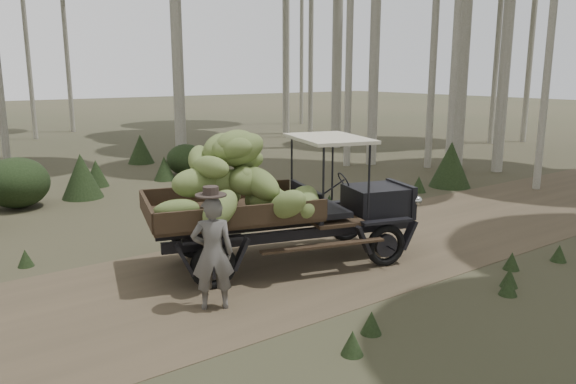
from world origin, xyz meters
name	(u,v)px	position (x,y,z in m)	size (l,w,h in m)	color
ground	(178,293)	(0.00, 0.00, 0.00)	(120.00, 120.00, 0.00)	#473D2B
dirt_track	(178,293)	(0.00, 0.00, 0.00)	(70.00, 4.00, 0.01)	brown
banana_truck	(263,189)	(1.67, 0.19, 1.34)	(4.89, 2.81, 2.37)	black
farmer	(213,252)	(0.17, -0.78, 0.82)	(0.69, 0.60, 1.73)	#585450
undergrowth	(97,251)	(-0.82, 1.08, 0.53)	(24.03, 23.52, 1.31)	#233319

